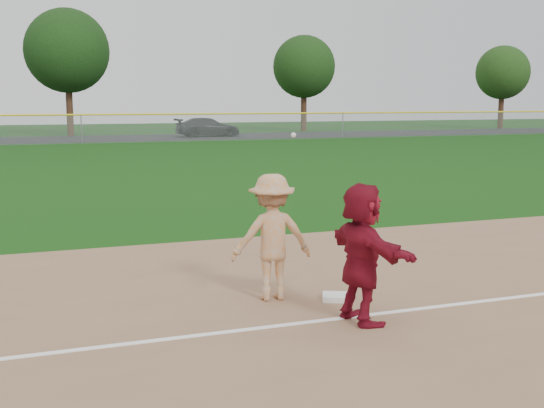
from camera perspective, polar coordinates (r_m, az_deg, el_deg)
name	(u,v)px	position (r m, az deg, el deg)	size (l,w,h in m)	color
ground	(307,305)	(10.21, 2.92, -8.44)	(160.00, 160.00, 0.00)	#113E0C
foul_line	(329,320)	(9.50, 4.82, -9.61)	(60.00, 0.10, 0.01)	white
parking_asphalt	(76,139)	(55.19, -16.11, 5.24)	(120.00, 10.00, 0.01)	black
first_base	(335,297)	(10.42, 5.28, -7.75)	(0.37, 0.37, 0.08)	white
base_runner	(362,253)	(9.24, 7.54, -4.09)	(1.77, 0.56, 1.91)	maroon
car_right	(208,127)	(56.86, -5.39, 6.42)	(2.17, 5.34, 1.55)	black
first_base_play	(272,237)	(10.22, -0.01, -2.78)	(1.29, 0.82, 2.52)	#A9A9AB
outfield_fence	(81,115)	(49.14, -15.70, 7.16)	(110.00, 0.12, 110.00)	#999EA0
tree_2	(67,51)	(60.73, -16.77, 12.16)	(7.00, 7.00, 10.58)	#3A2315
tree_3	(304,67)	(67.03, 2.70, 11.39)	(6.00, 6.00, 9.19)	#382114
tree_4	(503,73)	(76.92, 18.74, 10.36)	(5.60, 5.60, 8.67)	#392015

